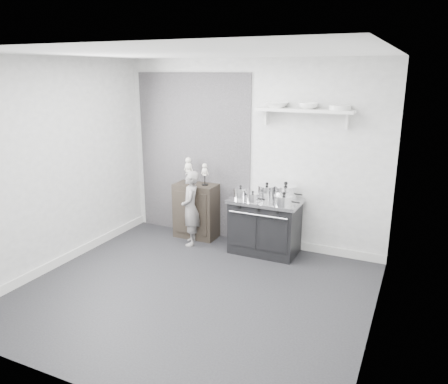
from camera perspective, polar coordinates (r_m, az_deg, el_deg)
The scene contains 16 objects.
ground at distance 5.31m, azimuth -4.09°, elevation -12.88°, with size 4.00×4.00×0.00m, color black.
room_shell at distance 4.92m, azimuth -4.52°, elevation 5.14°, with size 4.02×3.62×2.71m.
wall_shelf at distance 5.95m, azimuth 10.47°, elevation 10.35°, with size 1.30×0.26×0.24m.
stove at distance 6.24m, azimuth 5.35°, elevation -4.42°, with size 0.98×0.62×0.79m.
side_cabinet at distance 6.80m, azimuth -3.59°, elevation -2.42°, with size 0.65×0.38×0.85m, color black.
child at distance 6.47m, azimuth -4.38°, elevation -2.13°, with size 0.41×0.27×1.12m, color slate.
pot_front_left at distance 6.10m, azimuth 2.16°, elevation -0.15°, with size 0.28×0.19×0.20m.
pot_back_left at distance 6.20m, azimuth 5.61°, elevation 0.11°, with size 0.34×0.25×0.22m.
pot_back_right at distance 6.13m, azimuth 8.03°, elevation -0.03°, with size 0.40×0.31×0.26m.
pot_front_right at distance 5.86m, azimuth 7.82°, elevation -1.08°, with size 0.35×0.26×0.19m.
pot_front_center at distance 5.98m, azimuth 3.79°, elevation -0.71°, with size 0.27×0.18×0.16m.
skeleton_full at distance 6.69m, azimuth -4.67°, elevation 3.09°, with size 0.13×0.08×0.46m, color beige, non-canonical shape.
skeleton_torso at distance 6.57m, azimuth -2.53°, elevation 2.53°, with size 0.11×0.07×0.38m, color beige, non-canonical shape.
bowl_large at distance 6.05m, azimuth 6.92°, elevation 11.23°, with size 0.31×0.31×0.08m, color white.
bowl_small at distance 5.93m, azimuth 10.96°, elevation 10.99°, with size 0.25×0.25×0.08m, color white.
plate_stack at distance 5.84m, azimuth 14.90°, elevation 10.60°, with size 0.28×0.28×0.06m, color silver.
Camera 1 is at (2.30, -4.06, 2.53)m, focal length 35.00 mm.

